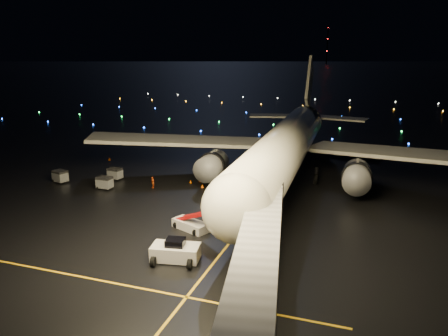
{
  "coord_description": "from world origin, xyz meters",
  "views": [
    {
      "loc": [
        25.21,
        -38.84,
        19.24
      ],
      "look_at": [
        7.61,
        12.0,
        5.0
      ],
      "focal_mm": 35.0,
      "sensor_mm": 36.0,
      "label": 1
    }
  ],
  "objects_px": {
    "airliner": "(290,119)",
    "baggage_cart_0": "(105,183)",
    "pushback_tug": "(176,250)",
    "baggage_cart_1": "(115,174)",
    "baggage_cart_2": "(60,176)",
    "crew_c": "(153,182)",
    "belt_loader": "(190,216)"
  },
  "relations": [
    {
      "from": "pushback_tug",
      "to": "baggage_cart_2",
      "type": "distance_m",
      "value": 33.09
    },
    {
      "from": "airliner",
      "to": "belt_loader",
      "type": "bearing_deg",
      "value": -106.39
    },
    {
      "from": "baggage_cart_2",
      "to": "baggage_cart_1",
      "type": "bearing_deg",
      "value": 47.83
    },
    {
      "from": "baggage_cart_0",
      "to": "baggage_cart_1",
      "type": "distance_m",
      "value": 5.03
    },
    {
      "from": "baggage_cart_0",
      "to": "baggage_cart_2",
      "type": "bearing_deg",
      "value": 176.23
    },
    {
      "from": "baggage_cart_0",
      "to": "baggage_cart_2",
      "type": "xyz_separation_m",
      "value": [
        -8.37,
        0.65,
        0.02
      ]
    },
    {
      "from": "baggage_cart_1",
      "to": "baggage_cart_2",
      "type": "height_order",
      "value": "baggage_cart_2"
    },
    {
      "from": "belt_loader",
      "to": "baggage_cart_2",
      "type": "relative_size",
      "value": 2.98
    },
    {
      "from": "baggage_cart_2",
      "to": "baggage_cart_0",
      "type": "bearing_deg",
      "value": 12.52
    },
    {
      "from": "pushback_tug",
      "to": "baggage_cart_1",
      "type": "height_order",
      "value": "pushback_tug"
    },
    {
      "from": "belt_loader",
      "to": "baggage_cart_2",
      "type": "distance_m",
      "value": 28.25
    },
    {
      "from": "pushback_tug",
      "to": "baggage_cart_0",
      "type": "relative_size",
      "value": 2.14
    },
    {
      "from": "airliner",
      "to": "baggage_cart_1",
      "type": "bearing_deg",
      "value": -160.73
    },
    {
      "from": "belt_loader",
      "to": "baggage_cart_0",
      "type": "distance_m",
      "value": 20.39
    },
    {
      "from": "pushback_tug",
      "to": "belt_loader",
      "type": "bearing_deg",
      "value": 92.09
    },
    {
      "from": "belt_loader",
      "to": "baggage_cart_2",
      "type": "xyz_separation_m",
      "value": [
        -26.23,
        10.48,
        -0.65
      ]
    },
    {
      "from": "airliner",
      "to": "baggage_cart_2",
      "type": "xyz_separation_m",
      "value": [
        -32.42,
        -14.26,
        -8.4
      ]
    },
    {
      "from": "crew_c",
      "to": "baggage_cart_1",
      "type": "relative_size",
      "value": 0.82
    },
    {
      "from": "airliner",
      "to": "crew_c",
      "type": "xyz_separation_m",
      "value": [
        -17.63,
        -12.22,
        -8.47
      ]
    },
    {
      "from": "baggage_cart_0",
      "to": "baggage_cart_1",
      "type": "xyz_separation_m",
      "value": [
        -1.36,
        4.85,
        -0.02
      ]
    },
    {
      "from": "baggage_cart_0",
      "to": "crew_c",
      "type": "bearing_deg",
      "value": 23.46
    },
    {
      "from": "airliner",
      "to": "belt_loader",
      "type": "relative_size",
      "value": 10.1
    },
    {
      "from": "crew_c",
      "to": "baggage_cart_2",
      "type": "xyz_separation_m",
      "value": [
        -14.78,
        -2.04,
        0.07
      ]
    },
    {
      "from": "baggage_cart_2",
      "to": "crew_c",
      "type": "bearing_deg",
      "value": 24.83
    },
    {
      "from": "baggage_cart_2",
      "to": "pushback_tug",
      "type": "bearing_deg",
      "value": -15.69
    },
    {
      "from": "baggage_cart_1",
      "to": "baggage_cart_0",
      "type": "bearing_deg",
      "value": -64.81
    },
    {
      "from": "baggage_cart_1",
      "to": "pushback_tug",
      "type": "bearing_deg",
      "value": -37.06
    },
    {
      "from": "pushback_tug",
      "to": "baggage_cart_1",
      "type": "xyz_separation_m",
      "value": [
        -20.84,
        22.05,
        -0.19
      ]
    },
    {
      "from": "pushback_tug",
      "to": "airliner",
      "type": "bearing_deg",
      "value": 71.53
    },
    {
      "from": "airliner",
      "to": "baggage_cart_0",
      "type": "height_order",
      "value": "airliner"
    },
    {
      "from": "pushback_tug",
      "to": "baggage_cart_1",
      "type": "bearing_deg",
      "value": 123.0
    },
    {
      "from": "airliner",
      "to": "baggage_cart_1",
      "type": "xyz_separation_m",
      "value": [
        -25.4,
        -10.07,
        -8.44
      ]
    }
  ]
}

